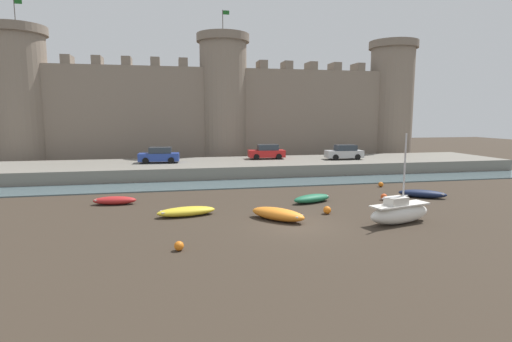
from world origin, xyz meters
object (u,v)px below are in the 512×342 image
Objects in this scene: mooring_buoy_mid_mud at (381,184)px; car_quay_west at (267,152)px; rowboat_midflat_left at (312,198)px; mooring_buoy_near_channel at (327,210)px; car_quay_centre_east at (344,152)px; rowboat_foreground_centre at (186,211)px; mooring_buoy_off_centre at (179,246)px; mooring_buoy_near_shore at (384,197)px; car_quay_east at (159,155)px; rowboat_near_channel_left at (422,194)px; rowboat_midflat_right at (278,214)px; rowboat_foreground_left at (115,200)px; sailboat_midflat_centre at (399,212)px.

mooring_buoy_mid_mud is 14.72m from car_quay_west.
car_quay_west is at bearing 87.22° from rowboat_midflat_left.
rowboat_midflat_left is 6.66× the size of mooring_buoy_near_channel.
mooring_buoy_mid_mud is 0.10× the size of car_quay_centre_east.
rowboat_foreground_centre is at bearing 171.49° from mooring_buoy_near_channel.
mooring_buoy_near_channel is 1.11× the size of mooring_buoy_off_centre.
mooring_buoy_near_shore is at bearing -103.87° from car_quay_centre_east.
car_quay_east reaches higher than mooring_buoy_off_centre.
rowboat_near_channel_left reaches higher than rowboat_foreground_centre.
mooring_buoy_off_centre is at bearing -143.66° from rowboat_midflat_right.
rowboat_midflat_left is 0.96× the size of rowboat_midflat_right.
rowboat_midflat_left is at bearing -149.28° from mooring_buoy_mid_mud.
rowboat_foreground_left reaches higher than rowboat_foreground_centre.
mooring_buoy_mid_mud is 0.10× the size of car_quay_east.
mooring_buoy_mid_mud is at bearing 65.63° from sailboat_midflat_centre.
rowboat_midflat_left is 0.78× the size of car_quay_east.
rowboat_midflat_right is at bearing -131.07° from rowboat_midflat_left.
car_quay_west is 1.00× the size of car_quay_east.
rowboat_foreground_left is 0.58× the size of sailboat_midflat_centre.
rowboat_foreground_centre is 1.09× the size of rowboat_midflat_right.
mooring_buoy_off_centre is (-18.18, -8.39, -0.09)m from rowboat_near_channel_left.
sailboat_midflat_centre is 1.23× the size of car_quay_centre_east.
rowboat_foreground_centre is (-8.88, -2.05, -0.01)m from rowboat_midflat_left.
rowboat_foreground_left is 0.71× the size of car_quay_east.
car_quay_west is 1.00× the size of car_quay_centre_east.
sailboat_midflat_centre is 1.50× the size of rowboat_near_channel_left.
car_quay_east is (-19.71, 16.14, 1.73)m from rowboat_near_channel_left.
rowboat_midflat_right is at bearing -123.59° from car_quay_centre_east.
mooring_buoy_mid_mud is (16.88, 6.80, -0.08)m from rowboat_foreground_centre.
mooring_buoy_near_channel is at bearing -8.51° from rowboat_foreground_centre.
mooring_buoy_off_centre is 0.11× the size of car_quay_west.
car_quay_centre_east is at bearing 76.13° from mooring_buoy_near_shore.
rowboat_near_channel_left is at bearing -0.39° from rowboat_midflat_left.
mooring_buoy_near_shore is 18.42m from car_quay_west.
rowboat_midflat_left is 12.67m from mooring_buoy_off_centre.
mooring_buoy_near_shore is at bearing -2.68° from rowboat_midflat_left.
rowboat_foreground_left is 0.80× the size of rowboat_foreground_centre.
rowboat_midflat_right is 14.66m from mooring_buoy_mid_mud.
car_quay_east is at bearing 121.99° from sailboat_midflat_centre.
car_quay_east is at bearing 119.01° from mooring_buoy_near_channel.
mooring_buoy_near_channel is at bearing -93.49° from rowboat_midflat_left.
mooring_buoy_off_centre is at bearing -111.64° from car_quay_west.
car_quay_west is at bearing 68.36° from mooring_buoy_off_centre.
rowboat_foreground_centre is at bearing -116.48° from car_quay_west.
rowboat_midflat_right is 22.19m from car_quay_west.
mooring_buoy_near_shore is 0.11× the size of car_quay_west.
sailboat_midflat_centre is 23.91m from car_quay_west.
rowboat_midflat_left is at bearing -121.28° from car_quay_centre_east.
mooring_buoy_off_centre is at bearing -138.19° from rowboat_midflat_left.
mooring_buoy_near_shore is (-3.29, -0.20, -0.07)m from rowboat_near_channel_left.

